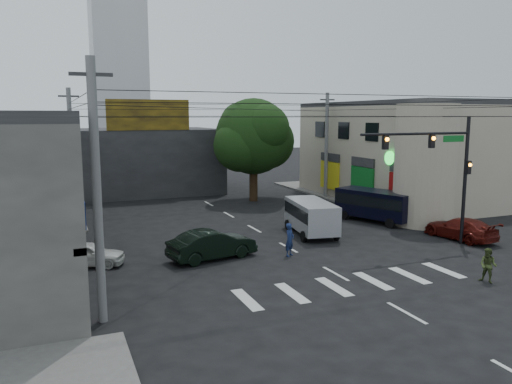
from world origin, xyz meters
TOP-DOWN VIEW (x-y plane):
  - ground at (0.00, 0.00)m, footprint 160.00×160.00m
  - sidewalk_far_right at (18.00, 18.00)m, footprint 16.00×16.00m
  - building_right at (18.00, 13.00)m, footprint 14.00×18.00m
  - corner_column at (11.00, 4.00)m, footprint 4.00×4.00m
  - building_far at (-4.00, 26.00)m, footprint 14.00×10.00m
  - billboard at (-4.00, 21.10)m, footprint 7.00×0.30m
  - tower_distant at (0.00, 70.00)m, footprint 9.00×9.00m
  - street_tree at (4.00, 17.00)m, footprint 6.40×6.40m
  - traffic_gantry at (7.82, -1.00)m, footprint 7.10×0.35m
  - utility_pole_near_left at (-10.50, -4.50)m, footprint 0.32×0.32m
  - utility_pole_far_left at (-10.50, 16.00)m, footprint 0.32×0.32m
  - utility_pole_far_right at (10.50, 16.00)m, footprint 0.32×0.32m
  - dark_sedan at (-4.54, 1.51)m, footprint 3.42×5.19m
  - white_compact at (-10.50, 2.67)m, footprint 3.66×4.39m
  - maroon_sedan at (10.24, -0.15)m, footprint 2.93×4.91m
  - silver_minivan at (2.64, 4.24)m, footprint 5.45×3.57m
  - navy_van at (8.56, 5.91)m, footprint 6.76×5.60m
  - traffic_officer at (-0.65, 0.51)m, footprint 1.03×1.02m
  - pedestrian_olive at (5.52, -6.57)m, footprint 1.16×1.11m

SIDE VIEW (x-z plane):
  - ground at x=0.00m, z-range 0.00..0.00m
  - sidewalk_far_right at x=18.00m, z-range 0.00..0.15m
  - white_compact at x=-10.50m, z-range 0.00..1.18m
  - maroon_sedan at x=10.24m, z-range 0.00..1.29m
  - dark_sedan at x=-4.54m, z-range 0.00..1.50m
  - pedestrian_olive at x=5.52m, z-range 0.00..1.54m
  - traffic_officer at x=-0.65m, z-range 0.00..1.73m
  - silver_minivan at x=2.64m, z-range 0.00..2.06m
  - navy_van at x=8.56m, z-range 0.00..2.17m
  - building_far at x=-4.00m, z-range 0.00..6.00m
  - building_right at x=18.00m, z-range 0.00..8.00m
  - corner_column at x=11.00m, z-range 0.00..8.00m
  - utility_pole_near_left at x=-10.50m, z-range 0.00..9.20m
  - utility_pole_far_left at x=-10.50m, z-range 0.00..9.20m
  - utility_pole_far_right at x=10.50m, z-range 0.00..9.20m
  - traffic_gantry at x=7.82m, z-range 1.23..8.43m
  - street_tree at x=4.00m, z-range 1.12..9.82m
  - billboard at x=-4.00m, z-range 6.00..8.60m
  - tower_distant at x=0.00m, z-range 0.00..44.00m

